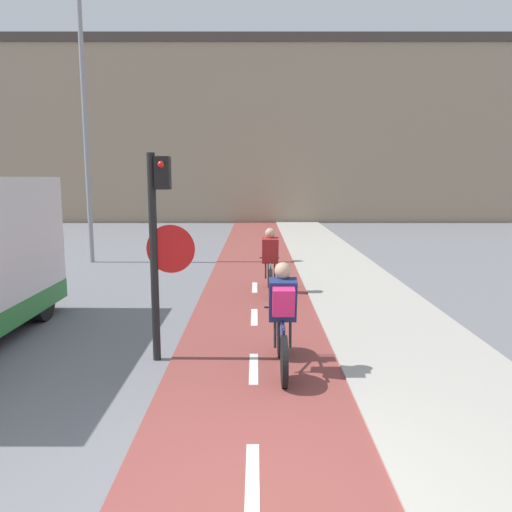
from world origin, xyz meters
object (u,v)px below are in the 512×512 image
Objects in this scene: street_lamp_far at (86,102)px; cyclist_near at (284,320)px; traffic_light_pole at (161,234)px; cyclist_far at (272,264)px.

cyclist_near is at bearing -58.39° from street_lamp_far.
traffic_light_pole reaches higher than cyclist_far.
cyclist_far is at bearing -37.96° from street_lamp_far.
street_lamp_far reaches higher than traffic_light_pole.
traffic_light_pole is 1.74× the size of cyclist_far.
cyclist_near is 1.02× the size of cyclist_far.
street_lamp_far reaches higher than cyclist_far.
cyclist_far is (5.35, -4.17, -4.10)m from street_lamp_far.
cyclist_far is (-0.04, 4.58, -0.05)m from cyclist_near.
traffic_light_pole is at bearing -111.64° from cyclist_far.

